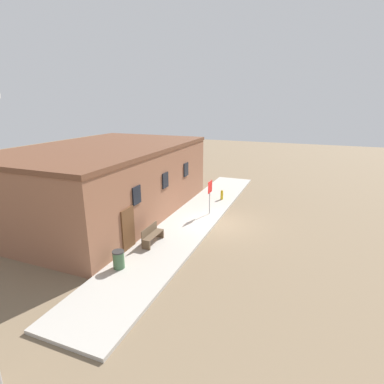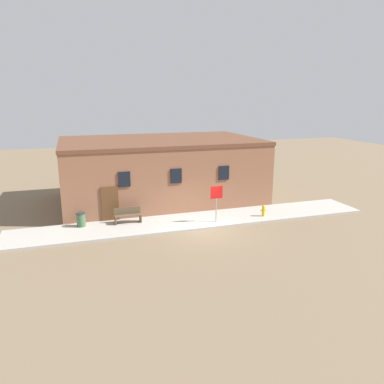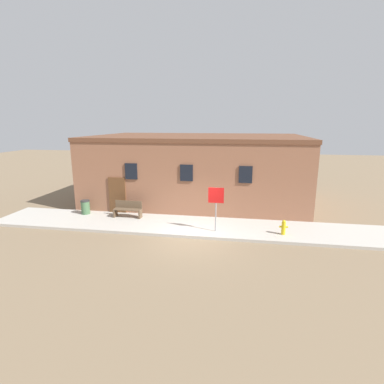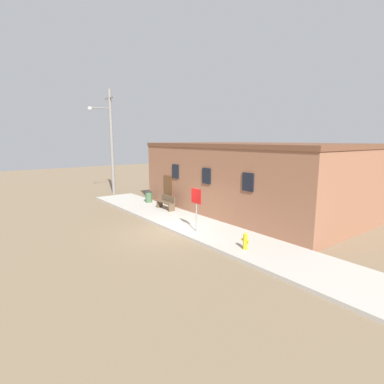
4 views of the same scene
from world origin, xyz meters
name	(u,v)px [view 2 (image 2 of 4)]	position (x,y,z in m)	size (l,w,h in m)	color
ground_plane	(204,230)	(0.00, 0.00, 0.00)	(80.00, 80.00, 0.00)	#7A664C
sidewalk	(196,221)	(0.00, 1.50, 0.07)	(21.51, 3.00, 0.15)	#B2ADA3
brick_building	(160,170)	(-0.79, 7.21, 2.20)	(13.64, 8.55, 4.40)	#8E5B42
fire_hydrant	(263,210)	(4.19, 0.90, 0.50)	(0.40, 0.19, 0.71)	gold
stop_sign	(216,197)	(1.03, 0.79, 1.66)	(0.74, 0.06, 2.15)	gray
bench	(128,215)	(-3.94, 2.20, 0.59)	(1.53, 0.44, 0.90)	brown
trash_bin	(81,220)	(-6.56, 2.37, 0.54)	(0.51, 0.51, 0.79)	#426642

